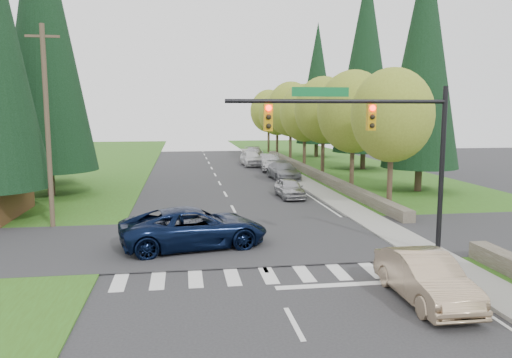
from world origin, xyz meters
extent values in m
plane|color=#28282B|center=(0.00, 0.00, 0.00)|extent=(120.00, 120.00, 0.00)
cube|color=#325516|center=(13.00, 20.00, 0.03)|extent=(14.00, 110.00, 0.06)
cube|color=#325516|center=(-13.00, 20.00, 0.03)|extent=(14.00, 110.00, 0.06)
cube|color=#28282B|center=(0.00, 8.00, 0.00)|extent=(120.00, 8.00, 0.10)
cube|color=gray|center=(6.90, 22.00, 0.07)|extent=(1.80, 80.00, 0.13)
cube|color=gray|center=(6.05, 22.00, 0.07)|extent=(0.20, 80.00, 0.13)
cube|color=#4C4438|center=(8.60, 30.00, 0.35)|extent=(0.70, 40.00, 0.70)
cylinder|color=black|center=(7.20, 4.50, 3.40)|extent=(0.20, 0.20, 6.80)
cylinder|color=black|center=(2.90, 4.50, 6.20)|extent=(8.60, 0.16, 0.16)
cube|color=#0C662D|center=(2.20, 4.55, 6.55)|extent=(2.20, 0.04, 0.35)
cube|color=#BF8C0C|center=(4.20, 4.50, 5.60)|extent=(0.32, 0.24, 1.00)
sphere|color=#FF0C05|center=(4.20, 4.36, 5.95)|extent=(0.22, 0.22, 0.22)
cube|color=#BF8C0C|center=(0.20, 4.50, 5.60)|extent=(0.32, 0.24, 1.00)
sphere|color=#FF0C05|center=(0.20, 4.36, 5.95)|extent=(0.22, 0.22, 0.22)
cylinder|color=#473828|center=(-9.50, 12.00, 5.00)|extent=(0.24, 0.24, 10.00)
cube|color=#473828|center=(-9.50, 12.00, 9.40)|extent=(1.60, 0.10, 0.12)
cylinder|color=#38281C|center=(9.20, 14.00, 2.38)|extent=(0.32, 0.32, 4.76)
ellipsoid|color=olive|center=(9.20, 14.00, 5.61)|extent=(4.80, 4.80, 5.52)
cylinder|color=#38281C|center=(9.30, 21.00, 2.46)|extent=(0.32, 0.32, 4.93)
ellipsoid|color=olive|center=(9.30, 21.00, 5.81)|extent=(5.20, 5.20, 5.98)
cylinder|color=#38281C|center=(9.10, 28.00, 2.52)|extent=(0.32, 0.32, 5.04)
ellipsoid|color=olive|center=(9.10, 28.00, 5.94)|extent=(5.00, 5.00, 5.75)
cylinder|color=#38281C|center=(9.20, 35.00, 2.41)|extent=(0.32, 0.32, 4.82)
ellipsoid|color=olive|center=(9.20, 35.00, 5.68)|extent=(5.00, 5.00, 5.75)
cylinder|color=#38281C|center=(9.30, 42.00, 2.58)|extent=(0.32, 0.32, 5.15)
ellipsoid|color=olive|center=(9.30, 42.00, 6.07)|extent=(5.40, 5.40, 6.21)
cylinder|color=#38281C|center=(9.10, 49.00, 2.35)|extent=(0.32, 0.32, 4.70)
ellipsoid|color=olive|center=(9.10, 49.00, 5.54)|extent=(4.80, 4.80, 5.52)
cylinder|color=#38281C|center=(9.20, 56.00, 2.49)|extent=(0.32, 0.32, 4.98)
ellipsoid|color=olive|center=(9.20, 56.00, 5.87)|extent=(5.20, 5.20, 5.98)
cylinder|color=#38281C|center=(-12.00, 22.00, 1.00)|extent=(0.50, 0.50, 2.00)
cone|color=black|center=(-12.00, 22.00, 11.30)|extent=(6.46, 6.46, 19.00)
cylinder|color=#38281C|center=(-14.00, 28.00, 1.00)|extent=(0.50, 0.50, 2.00)
cone|color=black|center=(-14.00, 28.00, 10.30)|extent=(5.78, 5.78, 17.00)
cylinder|color=#38281C|center=(14.00, 20.00, 1.00)|extent=(0.50, 0.50, 2.00)
cone|color=black|center=(14.00, 20.00, 9.80)|extent=(5.44, 5.44, 16.00)
cylinder|color=#38281C|center=(15.00, 34.00, 1.00)|extent=(0.50, 0.50, 2.00)
cone|color=black|center=(15.00, 34.00, 10.80)|extent=(6.12, 6.12, 18.00)
cylinder|color=#38281C|center=(14.00, 48.00, 1.00)|extent=(0.50, 0.50, 2.00)
cone|color=black|center=(14.00, 48.00, 9.30)|extent=(5.10, 5.10, 15.00)
imported|color=tan|center=(4.36, 0.05, 0.75)|extent=(1.62, 4.57, 1.50)
imported|color=black|center=(-2.52, 7.26, 0.87)|extent=(6.74, 4.09, 1.75)
imported|color=#A5A5AA|center=(4.20, 18.87, 0.66)|extent=(1.68, 3.92, 1.32)
imported|color=gray|center=(5.60, 27.92, 0.75)|extent=(2.40, 5.27, 1.50)
imported|color=#A1A2A6|center=(5.60, 34.49, 0.81)|extent=(2.17, 5.08, 1.63)
imported|color=silver|center=(4.36, 39.09, 0.81)|extent=(2.18, 4.87, 1.63)
imported|color=#B2B1B6|center=(5.60, 45.21, 0.76)|extent=(2.31, 5.32, 1.52)
camera|label=1|loc=(-2.97, -13.83, 5.83)|focal=35.00mm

